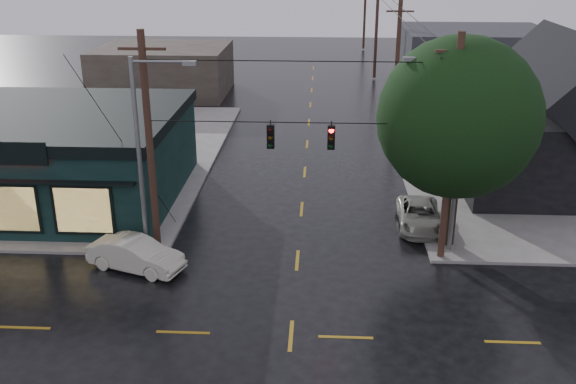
# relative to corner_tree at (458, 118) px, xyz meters

# --- Properties ---
(ground_plane) EXTENTS (160.00, 160.00, 0.00)m
(ground_plane) POSITION_rel_corner_tree_xyz_m (-7.00, -7.91, -6.23)
(ground_plane) COLOR black
(sidewalk_nw) EXTENTS (28.00, 28.00, 0.15)m
(sidewalk_nw) POSITION_rel_corner_tree_xyz_m (-27.00, 12.09, -6.15)
(sidewalk_nw) COLOR slate
(sidewalk_nw) RESTS_ON ground
(pizza_shop) EXTENTS (16.30, 12.34, 4.90)m
(pizza_shop) POSITION_rel_corner_tree_xyz_m (-22.00, 5.03, -3.67)
(pizza_shop) COLOR black
(pizza_shop) RESTS_ON ground
(ne_building) EXTENTS (12.60, 11.60, 8.75)m
(ne_building) POSITION_rel_corner_tree_xyz_m (8.00, 9.09, -1.76)
(ne_building) COLOR black
(ne_building) RESTS_ON ground
(corner_tree) EXTENTS (7.23, 7.23, 9.72)m
(corner_tree) POSITION_rel_corner_tree_xyz_m (0.00, 0.00, 0.00)
(corner_tree) COLOR black
(corner_tree) RESTS_ON ground
(utility_pole_nw) EXTENTS (2.00, 0.32, 10.15)m
(utility_pole_nw) POSITION_rel_corner_tree_xyz_m (-13.50, -1.41, -6.23)
(utility_pole_nw) COLOR #341E17
(utility_pole_nw) RESTS_ON ground
(utility_pole_ne) EXTENTS (2.00, 0.32, 10.15)m
(utility_pole_ne) POSITION_rel_corner_tree_xyz_m (-0.50, -1.41, -6.23)
(utility_pole_ne) COLOR #341E17
(utility_pole_ne) RESTS_ON ground
(utility_pole_far_a) EXTENTS (2.00, 0.32, 9.65)m
(utility_pole_far_a) POSITION_rel_corner_tree_xyz_m (-0.50, 20.09, -6.23)
(utility_pole_far_a) COLOR #341E17
(utility_pole_far_a) RESTS_ON ground
(utility_pole_far_b) EXTENTS (2.00, 0.32, 9.15)m
(utility_pole_far_b) POSITION_rel_corner_tree_xyz_m (-0.50, 40.09, -6.23)
(utility_pole_far_b) COLOR #341E17
(utility_pole_far_b) RESTS_ON ground
(utility_pole_far_c) EXTENTS (2.00, 0.32, 9.15)m
(utility_pole_far_c) POSITION_rel_corner_tree_xyz_m (-0.50, 60.09, -6.23)
(utility_pole_far_c) COLOR #341E17
(utility_pole_far_c) RESTS_ON ground
(span_signal_assembly) EXTENTS (13.00, 0.48, 1.23)m
(span_signal_assembly) POSITION_rel_corner_tree_xyz_m (-6.90, -1.41, -0.53)
(span_signal_assembly) COLOR black
(span_signal_assembly) RESTS_ON ground
(streetlight_nw) EXTENTS (5.40, 0.30, 9.15)m
(streetlight_nw) POSITION_rel_corner_tree_xyz_m (-13.80, -2.11, -6.23)
(streetlight_nw) COLOR slate
(streetlight_nw) RESTS_ON ground
(streetlight_ne) EXTENTS (5.40, 0.30, 9.15)m
(streetlight_ne) POSITION_rel_corner_tree_xyz_m (-0.00, -0.71, -6.23)
(streetlight_ne) COLOR slate
(streetlight_ne) RESTS_ON ground
(bg_building_west) EXTENTS (12.00, 10.00, 4.40)m
(bg_building_west) POSITION_rel_corner_tree_xyz_m (-21.00, 32.09, -4.03)
(bg_building_west) COLOR #362E27
(bg_building_west) RESTS_ON ground
(bg_building_east) EXTENTS (14.00, 12.00, 5.60)m
(bg_building_east) POSITION_rel_corner_tree_xyz_m (9.00, 37.09, -3.43)
(bg_building_east) COLOR #2C2C32
(bg_building_east) RESTS_ON ground
(sedan_cream) EXTENTS (4.58, 2.87, 1.42)m
(sedan_cream) POSITION_rel_corner_tree_xyz_m (-14.03, -3.12, -5.52)
(sedan_cream) COLOR beige
(sedan_cream) RESTS_ON ground
(suv_silver) EXTENTS (2.29, 4.66, 1.27)m
(suv_silver) POSITION_rel_corner_tree_xyz_m (-1.00, 2.04, -5.59)
(suv_silver) COLOR gray
(suv_silver) RESTS_ON ground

